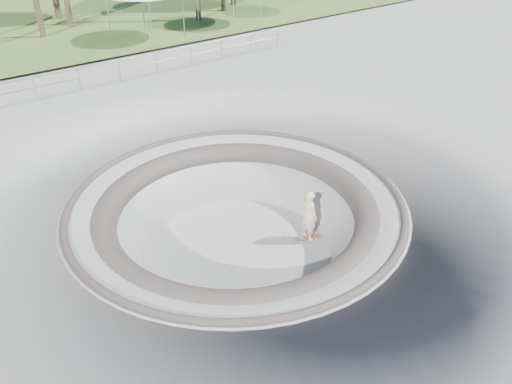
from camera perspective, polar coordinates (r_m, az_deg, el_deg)
ground at (r=15.19m, az=-2.29°, el=-1.04°), size 180.00×180.00×0.00m
skate_bowl at (r=16.24m, az=-2.15°, el=-6.50°), size 14.00×14.00×4.10m
safety_railing at (r=24.76m, az=-19.57°, el=12.08°), size 25.00×0.06×1.03m
skateboard at (r=16.79m, az=5.91°, el=-5.23°), size 0.86×0.54×0.09m
skater at (r=16.27m, az=6.08°, el=-2.66°), size 0.46×0.67×1.78m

